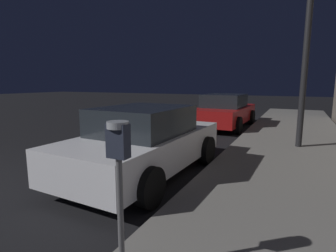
{
  "coord_description": "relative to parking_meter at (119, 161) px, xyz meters",
  "views": [
    {
      "loc": [
        5.63,
        -1.4,
        1.91
      ],
      "look_at": [
        3.97,
        1.99,
        1.29
      ],
      "focal_mm": 28.07,
      "sensor_mm": 36.0,
      "label": 1
    }
  ],
  "objects": [
    {
      "name": "car_red",
      "position": [
        -1.42,
        9.43,
        -0.54
      ],
      "size": [
        2.12,
        4.38,
        1.43
      ],
      "color": "maroon",
      "rests_on": "ground"
    },
    {
      "name": "street_lamp",
      "position": [
        1.49,
        6.24,
        2.26
      ],
      "size": [
        0.44,
        0.44,
        4.98
      ],
      "color": "black",
      "rests_on": "sidewalk"
    },
    {
      "name": "parking_meter",
      "position": [
        0.0,
        0.0,
        0.0
      ],
      "size": [
        0.19,
        0.19,
        1.44
      ],
      "color": "#59595B",
      "rests_on": "sidewalk"
    },
    {
      "name": "car_white",
      "position": [
        -1.42,
        2.78,
        -0.54
      ],
      "size": [
        2.12,
        4.15,
        1.43
      ],
      "color": "silver",
      "rests_on": "ground"
    }
  ]
}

